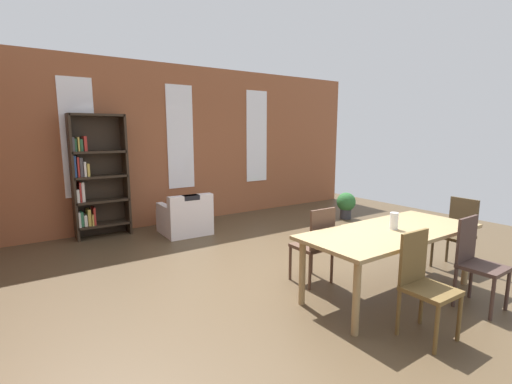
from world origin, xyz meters
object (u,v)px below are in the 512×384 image
Objects in this scene: dining_chair_head_right at (457,231)px; dining_chair_near_right at (476,260)px; dining_table at (391,236)px; armchair_white at (185,219)px; vase_on_table at (394,221)px; bookshelf_tall at (96,177)px; potted_plant_by_shelf at (346,204)px; dining_chair_far_left at (316,243)px; dining_chair_near_left at (423,281)px.

dining_chair_near_right is at bearing -144.86° from dining_chair_head_right.
dining_chair_head_right is at bearing -0.16° from dining_table.
dining_table is at bearing -76.21° from armchair_white.
dining_table is 2.65× the size of armchair_white.
vase_on_table is 0.20× the size of dining_chair_near_right.
dining_chair_head_right is at bearing -49.60° from bookshelf_tall.
dining_table is at bearing -62.78° from bookshelf_tall.
vase_on_table is 0.90m from dining_chair_near_right.
dining_table is 0.86m from dining_chair_near_right.
armchair_white is at bearing 122.89° from dining_chair_head_right.
dining_table is 3.69m from potted_plant_by_shelf.
dining_chair_near_right is at bearing -56.52° from vase_on_table.
dining_table is at bearing 125.35° from dining_chair_near_right.
dining_table is at bearing 179.84° from dining_chair_head_right.
dining_chair_far_left is 1.15× the size of armchair_white.
dining_chair_near_left is 1.15× the size of armchair_white.
armchair_white is at bearing 104.28° from vase_on_table.
dining_table is at bearing -54.56° from dining_chair_far_left.
armchair_white is 1.46× the size of potted_plant_by_shelf.
dining_chair_far_left is at bearing 125.44° from dining_table.
dining_chair_head_right and dining_chair_near_left have the same top height.
armchair_white is at bearing 95.33° from dining_chair_near_left.
dining_chair_far_left reaches higher than vase_on_table.
bookshelf_tall is at bearing 161.39° from potted_plant_by_shelf.
bookshelf_tall reaches higher than dining_chair_near_left.
dining_chair_far_left is (-0.49, 0.69, -0.17)m from dining_table.
dining_chair_near_left is 0.44× the size of bookshelf_tall.
dining_chair_head_right and dining_chair_near_right have the same top height.
dining_chair_near_left is at bearing -129.74° from potted_plant_by_shelf.
dining_chair_head_right is 0.44× the size of bookshelf_tall.
armchair_white is (-0.93, 3.65, -0.57)m from vase_on_table.
dining_chair_far_left is at bearing 160.45° from dining_chair_head_right.
dining_chair_near_right is 0.44× the size of bookshelf_tall.
vase_on_table is 1.47m from dining_chair_head_right.
dining_chair_near_left is at bearing -127.15° from vase_on_table.
dining_chair_near_right is at bearing -61.58° from bookshelf_tall.
dining_chair_head_right is 5.73m from bookshelf_tall.
dining_chair_near_right is (0.49, -0.69, -0.17)m from dining_table.
dining_chair_near_right is at bearing -118.78° from potted_plant_by_shelf.
dining_chair_far_left is at bearing 125.39° from dining_chair_near_right.
dining_chair_near_left is 1.00× the size of dining_chair_far_left.
vase_on_table is at bearing 123.48° from dining_chair_near_right.
dining_table is 1.48m from dining_chair_head_right.
vase_on_table is at bearing -62.44° from bookshelf_tall.
dining_chair_near_left is at bearing -70.90° from bookshelf_tall.
dining_chair_head_right reaches higher than armchair_white.
dining_chair_near_right is at bearing -72.29° from armchair_white.
dining_chair_near_left reaches higher than vase_on_table.
vase_on_table is at bearing 0.00° from dining_table.
armchair_white is (-0.40, 2.96, -0.23)m from dining_chair_far_left.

